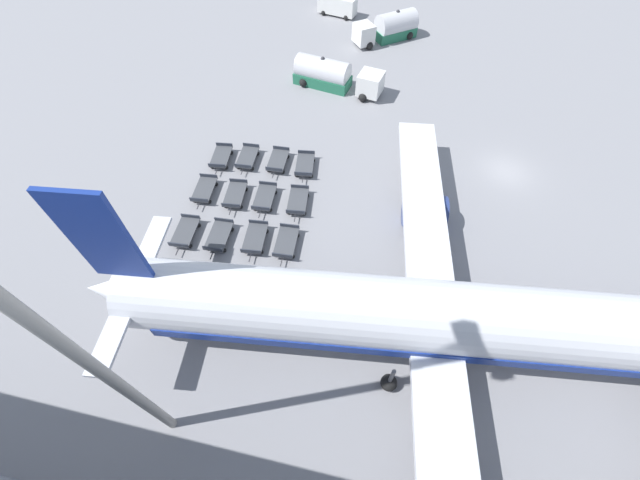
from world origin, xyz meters
TOP-DOWN VIEW (x-y plane):
  - ground_plane at (0.00, 0.00)m, footprint 500.00×500.00m
  - airplane at (17.46, -5.30)m, footprint 37.96×44.70m
  - fuel_tanker_primary at (-9.76, -17.89)m, footprint 4.51×9.93m
  - fuel_tanker_secondary at (-21.57, -12.93)m, footprint 6.84×7.80m
  - service_van at (-26.71, -20.47)m, footprint 3.04×5.35m
  - baggage_dolly_row_near_col_a at (4.08, -25.35)m, footprint 3.66×1.90m
  - baggage_dolly_row_near_col_b at (8.22, -25.27)m, footprint 3.65×1.84m
  - baggage_dolly_row_near_col_c at (12.80, -24.99)m, footprint 3.64×1.80m
  - baggage_dolly_row_near_col_d at (16.99, -24.51)m, footprint 3.65×1.88m
  - baggage_dolly_row_mid_a_col_a at (3.65, -23.00)m, footprint 3.63×1.76m
  - baggage_dolly_row_mid_a_col_b at (8.24, -22.54)m, footprint 3.65×1.88m
  - baggage_dolly_row_mid_a_col_c at (12.61, -22.29)m, footprint 3.62×1.76m
  - baggage_dolly_row_mid_a_col_d at (16.82, -21.79)m, footprint 3.62×1.76m
  - baggage_dolly_row_mid_b_col_a at (3.46, -20.19)m, footprint 3.62×1.75m
  - baggage_dolly_row_mid_b_col_b at (8.02, -20.04)m, footprint 3.64×1.80m
  - baggage_dolly_row_mid_b_col_c at (12.22, -19.52)m, footprint 3.65×1.85m
  - baggage_dolly_row_mid_b_col_d at (16.69, -19.23)m, footprint 3.66×1.91m
  - baggage_dolly_row_far_col_a at (3.48, -17.70)m, footprint 3.66×1.91m
  - baggage_dolly_row_far_col_b at (7.81, -17.26)m, footprint 3.66×1.88m
  - baggage_dolly_row_far_col_c at (12.08, -17.09)m, footprint 3.63×1.78m
  - baggage_dolly_row_far_col_d at (16.52, -16.61)m, footprint 3.64×1.82m
  - stand_guidance_stripe at (15.07, -14.76)m, footprint 3.30×24.49m

SIDE VIEW (x-z plane):
  - ground_plane at x=0.00m, z-range 0.00..0.00m
  - stand_guidance_stripe at x=15.07m, z-range 0.00..0.01m
  - baggage_dolly_row_near_col_a at x=4.08m, z-range 0.02..0.94m
  - baggage_dolly_row_near_col_b at x=8.22m, z-range 0.02..0.94m
  - baggage_dolly_row_near_col_c at x=12.80m, z-range 0.02..0.94m
  - baggage_dolly_row_near_col_d at x=16.99m, z-range 0.02..0.94m
  - baggage_dolly_row_mid_a_col_a at x=3.65m, z-range 0.02..0.94m
  - baggage_dolly_row_mid_a_col_b at x=8.24m, z-range 0.02..0.94m
  - baggage_dolly_row_mid_a_col_c at x=12.61m, z-range 0.02..0.94m
  - baggage_dolly_row_mid_a_col_d at x=16.82m, z-range 0.02..0.94m
  - baggage_dolly_row_mid_b_col_a at x=3.46m, z-range 0.02..0.94m
  - baggage_dolly_row_mid_b_col_b at x=8.02m, z-range 0.02..0.94m
  - baggage_dolly_row_mid_b_col_c at x=12.22m, z-range 0.02..0.94m
  - baggage_dolly_row_mid_b_col_d at x=16.69m, z-range 0.02..0.94m
  - baggage_dolly_row_far_col_a at x=3.48m, z-range 0.02..0.94m
  - baggage_dolly_row_far_col_b at x=7.81m, z-range 0.02..0.94m
  - baggage_dolly_row_far_col_c at x=12.08m, z-range 0.02..0.94m
  - baggage_dolly_row_far_col_d at x=16.52m, z-range 0.02..0.94m
  - service_van at x=-26.71m, z-range 0.09..2.42m
  - fuel_tanker_primary at x=-9.76m, z-range -0.25..2.91m
  - fuel_tanker_secondary at x=-21.57m, z-range -0.26..3.06m
  - airplane at x=17.46m, z-range -2.75..9.69m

